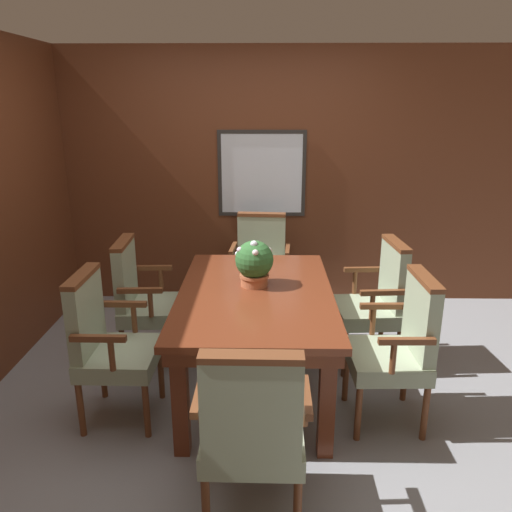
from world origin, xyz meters
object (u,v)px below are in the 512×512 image
potted_plant (254,262)px  chair_head_far (260,263)px  chair_right_far (377,298)px  chair_right_near (399,344)px  chair_left_far (142,296)px  chair_head_near (252,428)px  chair_left_near (107,341)px  dining_table (256,304)px

potted_plant → chair_head_far: bearing=88.2°
chair_right_far → chair_right_near: size_ratio=1.00×
chair_left_far → chair_head_far: (0.90, 0.82, 0.00)m
chair_head_near → chair_head_far: (0.02, 2.40, 0.00)m
chair_right_far → potted_plant: (-0.92, -0.27, 0.37)m
chair_head_far → chair_right_near: bearing=-56.7°
chair_left_far → chair_head_far: size_ratio=1.00×
chair_right_far → chair_left_near: same height
chair_head_far → chair_left_near: same height
chair_left_far → chair_left_near: size_ratio=1.00×
dining_table → chair_left_far: chair_left_far is taller
chair_right_far → chair_right_near: bearing=-5.8°
dining_table → chair_head_far: chair_head_far is taller
chair_head_near → chair_right_near: size_ratio=1.00×
dining_table → chair_left_far: (-0.87, 0.38, -0.10)m
chair_left_far → chair_left_near: (-0.05, -0.74, 0.00)m
chair_head_near → chair_left_far: bearing=-60.3°
chair_head_near → chair_head_far: size_ratio=1.00×
chair_head_far → chair_right_far: bearing=-38.8°
chair_right_far → chair_left_near: 1.97m
dining_table → chair_left_near: size_ratio=1.65×
chair_left_far → chair_right_near: bearing=-115.3°
chair_head_far → chair_left_near: (-0.94, -1.56, 0.00)m
chair_right_far → chair_right_near: 0.74m
chair_left_near → potted_plant: bearing=-62.7°
chair_head_near → dining_table: bearing=-89.1°
chair_head_near → potted_plant: size_ratio=2.94×
chair_head_far → chair_left_near: bearing=-117.0°
dining_table → chair_left_near: bearing=-159.1°
chair_head_near → potted_plant: potted_plant is taller
chair_left_near → chair_right_near: bearing=-89.6°
chair_left_far → potted_plant: size_ratio=2.94×
chair_right_near → potted_plant: potted_plant is taller
chair_right_far → potted_plant: 1.03m
potted_plant → chair_left_far: bearing=162.1°
chair_head_far → chair_right_near: 1.79m
chair_left_far → chair_head_near: (0.88, -1.58, 0.00)m
chair_head_far → potted_plant: (-0.03, -1.10, 0.37)m
dining_table → potted_plant: bearing=95.9°
chair_left_far → chair_head_far: 1.22m
potted_plant → chair_right_near: bearing=-27.1°
chair_left_far → chair_right_near: (1.77, -0.74, 0.00)m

